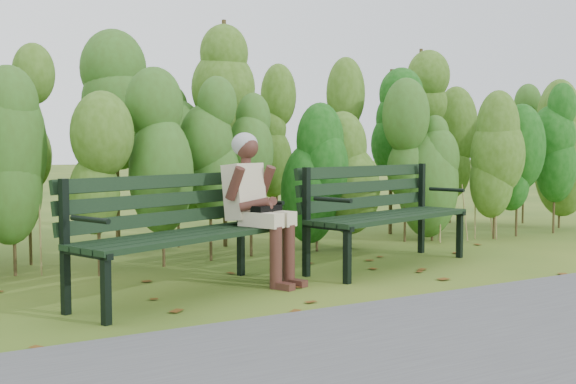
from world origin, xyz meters
TOP-DOWN VIEW (x-y plane):
  - ground at (0.00, 0.00)m, footprint 80.00×80.00m
  - footpath at (0.00, -2.20)m, footprint 60.00×2.50m
  - hedge_band at (0.00, 1.86)m, footprint 11.04×1.67m
  - leaf_litter at (0.11, 0.10)m, footprint 5.43×2.02m
  - bench_left at (-1.17, 0.06)m, footprint 1.97×1.28m
  - bench_right at (1.03, 0.33)m, footprint 2.05×1.17m
  - seated_woman at (-0.41, 0.17)m, footprint 0.57×0.77m

SIDE VIEW (x-z plane):
  - ground at x=0.00m, z-range 0.00..0.00m
  - leaf_litter at x=0.11m, z-range 0.00..0.01m
  - footpath at x=0.00m, z-range 0.00..0.01m
  - bench_left at x=-1.17m, z-range 0.08..1.02m
  - bench_right at x=1.03m, z-range 0.09..1.06m
  - seated_woman at x=-0.41m, z-range 0.09..1.37m
  - hedge_band at x=0.00m, z-range 0.05..2.47m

